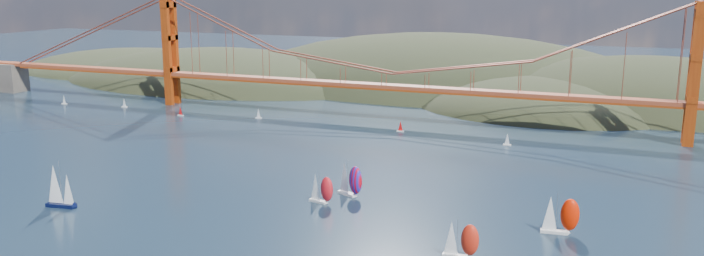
% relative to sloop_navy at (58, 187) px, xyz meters
% --- Properties ---
extents(headlands, '(725.00, 225.00, 96.00)m').
position_rel_sloop_navy_xyz_m(headlands, '(94.43, 247.10, -18.43)').
color(headlands, black).
rests_on(headlands, ground).
extents(bridge, '(552.00, 12.00, 55.00)m').
position_rel_sloop_navy_xyz_m(bridge, '(47.73, 148.81, 26.26)').
color(bridge, '#963E21').
rests_on(bridge, ground).
extents(sloop_navy, '(8.96, 5.45, 13.53)m').
position_rel_sloop_navy_xyz_m(sloop_navy, '(0.00, 0.00, 0.00)').
color(sloop_navy, black).
rests_on(sloop_navy, ground).
extents(racer_0, '(8.24, 4.60, 9.24)m').
position_rel_sloop_navy_xyz_m(racer_0, '(66.86, 30.70, -1.61)').
color(racer_0, silver).
rests_on(racer_0, ground).
extents(racer_1, '(8.33, 3.39, 9.57)m').
position_rel_sloop_navy_xyz_m(racer_1, '(113.02, 6.29, -1.45)').
color(racer_1, silver).
rests_on(racer_1, ground).
extents(racer_2, '(9.43, 4.38, 10.66)m').
position_rel_sloop_navy_xyz_m(racer_2, '(132.60, 30.92, -0.94)').
color(racer_2, silver).
rests_on(racer_2, ground).
extents(racer_rwb, '(9.68, 6.98, 10.87)m').
position_rel_sloop_navy_xyz_m(racer_rwb, '(71.97, 40.02, -0.84)').
color(racer_rwb, white).
rests_on(racer_rwb, ground).
extents(distant_boat_0, '(3.00, 2.00, 4.70)m').
position_rel_sloop_navy_xyz_m(distant_boat_0, '(-122.42, 127.27, -3.57)').
color(distant_boat_0, silver).
rests_on(distant_boat_0, ground).
extents(distant_boat_1, '(3.00, 2.00, 4.70)m').
position_rel_sloop_navy_xyz_m(distant_boat_1, '(-87.54, 131.54, -3.57)').
color(distant_boat_1, silver).
rests_on(distant_boat_1, ground).
extents(distant_boat_2, '(3.00, 2.00, 4.70)m').
position_rel_sloop_navy_xyz_m(distant_boat_2, '(-48.08, 123.65, -3.57)').
color(distant_boat_2, silver).
rests_on(distant_boat_2, ground).
extents(distant_boat_3, '(3.00, 2.00, 4.70)m').
position_rel_sloop_navy_xyz_m(distant_boat_3, '(-10.69, 131.63, -3.57)').
color(distant_boat_3, silver).
rests_on(distant_boat_3, ground).
extents(distant_boat_8, '(3.00, 2.00, 4.70)m').
position_rel_sloop_navy_xyz_m(distant_boat_8, '(104.77, 121.20, -3.57)').
color(distant_boat_8, silver).
rests_on(distant_boat_8, ground).
extents(distant_boat_9, '(3.00, 2.00, 4.70)m').
position_rel_sloop_navy_xyz_m(distant_boat_9, '(58.87, 129.27, -3.57)').
color(distant_boat_9, silver).
rests_on(distant_boat_9, ground).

